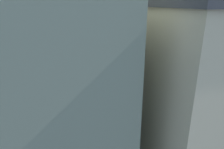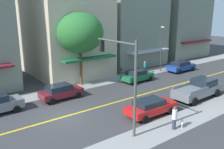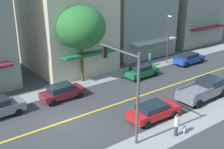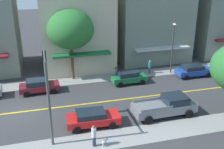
{
  "view_description": "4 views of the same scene",
  "coord_description": "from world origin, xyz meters",
  "px_view_note": "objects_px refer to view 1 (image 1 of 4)",
  "views": [
    {
      "loc": [
        -23.95,
        15.89,
        10.33
      ],
      "look_at": [
        -2.84,
        9.77,
        2.54
      ],
      "focal_mm": 32.51,
      "sensor_mm": 36.0,
      "label": 1
    },
    {
      "loc": [
        17.37,
        -7.99,
        8.7
      ],
      "look_at": [
        -0.97,
        5.92,
        2.53
      ],
      "focal_mm": 38.96,
      "sensor_mm": 36.0,
      "label": 2
    },
    {
      "loc": [
        18.75,
        -9.09,
        11.73
      ],
      "look_at": [
        -1.16,
        5.73,
        2.55
      ],
      "focal_mm": 44.72,
      "sensor_mm": 36.0,
      "label": 3
    },
    {
      "loc": [
        24.02,
        2.57,
        12.82
      ],
      "look_at": [
        -0.52,
        9.15,
        2.7
      ],
      "focal_mm": 43.27,
      "sensor_mm": 36.0,
      "label": 4
    }
  ],
  "objects_px": {
    "pedestrian_white_shirt": "(119,62)",
    "grey_pickup_truck": "(77,72)",
    "parking_meter": "(108,100)",
    "blue_sedan_left_curb": "(10,105)",
    "pedestrian_teal_shirt": "(62,108)",
    "street_tree_left_near": "(35,43)",
    "traffic_light_mast": "(143,42)",
    "red_sedan_right_curb": "(122,69)",
    "green_sedan_left_curb": "(95,94)",
    "small_dog": "(114,66)",
    "street_lamp": "(26,79)",
    "fire_hydrant": "(180,95)",
    "maroon_sedan_left_curb": "(177,85)",
    "street_tree_right_corner": "(163,49)",
    "grey_sedan_left_curb": "(218,80)"
  },
  "relations": [
    {
      "from": "street_tree_left_near",
      "to": "street_lamp",
      "type": "distance_m",
      "value": 12.26
    },
    {
      "from": "green_sedan_left_curb",
      "to": "parking_meter",
      "type": "bearing_deg",
      "value": 115.74
    },
    {
      "from": "grey_pickup_truck",
      "to": "pedestrian_white_shirt",
      "type": "relative_size",
      "value": 3.23
    },
    {
      "from": "red_sedan_right_curb",
      "to": "pedestrian_white_shirt",
      "type": "relative_size",
      "value": 2.53
    },
    {
      "from": "street_tree_right_corner",
      "to": "traffic_light_mast",
      "type": "relative_size",
      "value": 1.24
    },
    {
      "from": "grey_pickup_truck",
      "to": "red_sedan_right_curb",
      "type": "bearing_deg",
      "value": 179.26
    },
    {
      "from": "street_tree_left_near",
      "to": "maroon_sedan_left_curb",
      "type": "distance_m",
      "value": 20.08
    },
    {
      "from": "parking_meter",
      "to": "grey_pickup_truck",
      "type": "bearing_deg",
      "value": 11.66
    },
    {
      "from": "grey_sedan_left_curb",
      "to": "street_tree_left_near",
      "type": "bearing_deg",
      "value": -27.19
    },
    {
      "from": "street_tree_left_near",
      "to": "traffic_light_mast",
      "type": "height_order",
      "value": "street_tree_left_near"
    },
    {
      "from": "red_sedan_right_curb",
      "to": "pedestrian_white_shirt",
      "type": "height_order",
      "value": "pedestrian_white_shirt"
    },
    {
      "from": "fire_hydrant",
      "to": "grey_sedan_left_curb",
      "type": "xyz_separation_m",
      "value": [
        1.72,
        -6.8,
        0.48
      ]
    },
    {
      "from": "blue_sedan_left_curb",
      "to": "pedestrian_teal_shirt",
      "type": "xyz_separation_m",
      "value": [
        -2.38,
        -4.93,
        0.15
      ]
    },
    {
      "from": "red_sedan_right_curb",
      "to": "blue_sedan_left_curb",
      "type": "xyz_separation_m",
      "value": [
        -7.96,
        14.47,
        0.03
      ]
    },
    {
      "from": "maroon_sedan_left_curb",
      "to": "pedestrian_teal_shirt",
      "type": "bearing_deg",
      "value": 7.76
    },
    {
      "from": "blue_sedan_left_curb",
      "to": "fire_hydrant",
      "type": "bearing_deg",
      "value": 174.02
    },
    {
      "from": "street_tree_left_near",
      "to": "red_sedan_right_curb",
      "type": "distance_m",
      "value": 13.19
    },
    {
      "from": "parking_meter",
      "to": "grey_pickup_truck",
      "type": "relative_size",
      "value": 0.24
    },
    {
      "from": "maroon_sedan_left_curb",
      "to": "pedestrian_white_shirt",
      "type": "relative_size",
      "value": 2.35
    },
    {
      "from": "pedestrian_white_shirt",
      "to": "grey_pickup_truck",
      "type": "bearing_deg",
      "value": -154.29
    },
    {
      "from": "green_sedan_left_curb",
      "to": "grey_pickup_truck",
      "type": "bearing_deg",
      "value": -83.77
    },
    {
      "from": "grey_pickup_truck",
      "to": "pedestrian_teal_shirt",
      "type": "distance_m",
      "value": 10.62
    },
    {
      "from": "street_tree_left_near",
      "to": "grey_sedan_left_curb",
      "type": "distance_m",
      "value": 25.37
    },
    {
      "from": "street_tree_left_near",
      "to": "pedestrian_teal_shirt",
      "type": "xyz_separation_m",
      "value": [
        -12.62,
        -2.75,
        -4.05
      ]
    },
    {
      "from": "pedestrian_white_shirt",
      "to": "small_dog",
      "type": "bearing_deg",
      "value": 175.59
    },
    {
      "from": "maroon_sedan_left_curb",
      "to": "green_sedan_left_curb",
      "type": "bearing_deg",
      "value": -2.09
    },
    {
      "from": "fire_hydrant",
      "to": "pedestrian_white_shirt",
      "type": "bearing_deg",
      "value": 14.11
    },
    {
      "from": "blue_sedan_left_curb",
      "to": "pedestrian_teal_shirt",
      "type": "distance_m",
      "value": 5.48
    },
    {
      "from": "traffic_light_mast",
      "to": "grey_sedan_left_curb",
      "type": "xyz_separation_m",
      "value": [
        -8.76,
        -6.95,
        -3.69
      ]
    },
    {
      "from": "street_tree_right_corner",
      "to": "pedestrian_white_shirt",
      "type": "height_order",
      "value": "street_tree_right_corner"
    },
    {
      "from": "grey_sedan_left_curb",
      "to": "small_dog",
      "type": "height_order",
      "value": "grey_sedan_left_curb"
    },
    {
      "from": "fire_hydrant",
      "to": "green_sedan_left_curb",
      "type": "height_order",
      "value": "green_sedan_left_curb"
    },
    {
      "from": "small_dog",
      "to": "traffic_light_mast",
      "type": "bearing_deg",
      "value": 109.96
    },
    {
      "from": "fire_hydrant",
      "to": "traffic_light_mast",
      "type": "distance_m",
      "value": 11.28
    },
    {
      "from": "grey_pickup_truck",
      "to": "pedestrian_white_shirt",
      "type": "bearing_deg",
      "value": -159.53
    },
    {
      "from": "traffic_light_mast",
      "to": "green_sedan_left_curb",
      "type": "relative_size",
      "value": 1.65
    },
    {
      "from": "traffic_light_mast",
      "to": "street_lamp",
      "type": "relative_size",
      "value": 1.06
    },
    {
      "from": "parking_meter",
      "to": "street_lamp",
      "type": "relative_size",
      "value": 0.22
    },
    {
      "from": "pedestrian_teal_shirt",
      "to": "fire_hydrant",
      "type": "bearing_deg",
      "value": -1.33
    },
    {
      "from": "street_tree_right_corner",
      "to": "small_dog",
      "type": "relative_size",
      "value": 13.3
    },
    {
      "from": "street_tree_right_corner",
      "to": "fire_hydrant",
      "type": "bearing_deg",
      "value": -70.12
    },
    {
      "from": "maroon_sedan_left_curb",
      "to": "small_dog",
      "type": "relative_size",
      "value": 6.71
    },
    {
      "from": "blue_sedan_left_curb",
      "to": "green_sedan_left_curb",
      "type": "distance_m",
      "value": 8.59
    },
    {
      "from": "street_tree_right_corner",
      "to": "green_sedan_left_curb",
      "type": "distance_m",
      "value": 8.73
    },
    {
      "from": "green_sedan_left_curb",
      "to": "pedestrian_white_shirt",
      "type": "xyz_separation_m",
      "value": [
        10.85,
        -6.33,
        0.18
      ]
    },
    {
      "from": "traffic_light_mast",
      "to": "grey_pickup_truck",
      "type": "relative_size",
      "value": 1.16
    },
    {
      "from": "street_tree_left_near",
      "to": "traffic_light_mast",
      "type": "bearing_deg",
      "value": -96.07
    },
    {
      "from": "parking_meter",
      "to": "green_sedan_left_curb",
      "type": "relative_size",
      "value": 0.35
    },
    {
      "from": "fire_hydrant",
      "to": "parking_meter",
      "type": "relative_size",
      "value": 0.53
    },
    {
      "from": "red_sedan_right_curb",
      "to": "green_sedan_left_curb",
      "type": "height_order",
      "value": "green_sedan_left_curb"
    }
  ]
}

